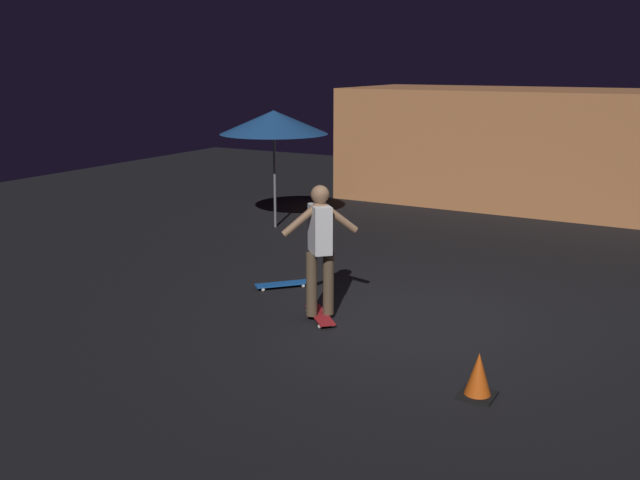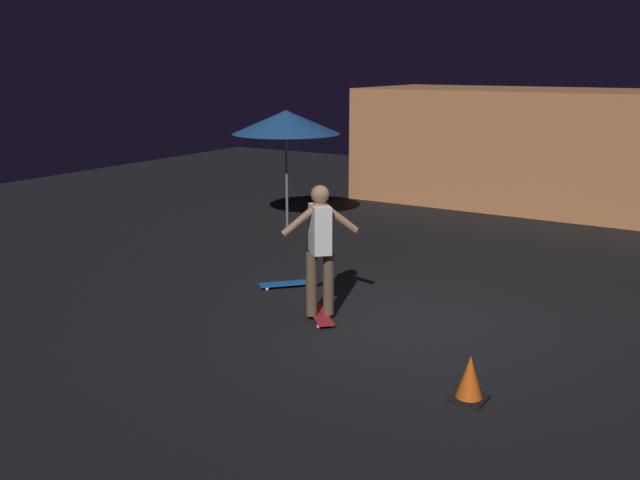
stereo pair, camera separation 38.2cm
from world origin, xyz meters
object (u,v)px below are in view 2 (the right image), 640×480
at_px(patio_umbrella, 286,122).
at_px(skateboard_ridden, 320,315).
at_px(traffic_cone, 470,379).
at_px(skater, 320,241).
at_px(skateboard_spare, 286,284).

distance_m(patio_umbrella, skateboard_ridden, 5.73).
bearing_deg(patio_umbrella, traffic_cone, -42.37).
relative_size(skater, traffic_cone, 3.63).
xyz_separation_m(patio_umbrella, traffic_cone, (5.80, -5.29, -1.86)).
relative_size(skateboard_ridden, skater, 0.42).
bearing_deg(skateboard_ridden, skateboard_spare, 142.23).
relative_size(patio_umbrella, skater, 1.38).
height_order(skateboard_ridden, skateboard_spare, same).
bearing_deg(patio_umbrella, skater, -50.94).
bearing_deg(patio_umbrella, skateboard_ridden, -50.94).
bearing_deg(traffic_cone, skateboard_spare, 150.59).
height_order(skateboard_ridden, skater, skater).
relative_size(patio_umbrella, skateboard_ridden, 3.30).
distance_m(patio_umbrella, skater, 5.46).
bearing_deg(skateboard_spare, patio_umbrella, 124.36).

